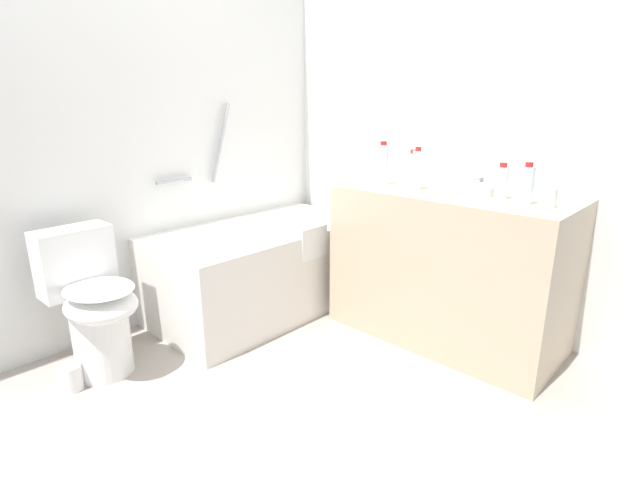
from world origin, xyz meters
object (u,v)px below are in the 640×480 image
water_bottle_1 (527,185)px  sink_basin (466,189)px  bathtub (262,265)px  toilet (94,305)px  water_bottle_2 (502,183)px  drinking_glass_0 (549,198)px  water_bottle_0 (417,170)px  water_bottle_3 (383,164)px  soap_dish (376,180)px  sink_faucet (480,184)px  toilet_paper_roll (70,377)px  water_bottle_4 (413,170)px

water_bottle_1 → sink_basin: bearing=79.3°
bathtub → toilet: bearing=178.4°
water_bottle_2 → drinking_glass_0: size_ratio=1.97×
water_bottle_0 → drinking_glass_0: 0.71m
toilet → water_bottle_3: water_bottle_3 is taller
soap_dish → sink_faucet: bearing=-72.5°
toilet → sink_basin: (1.55, -1.19, 0.53)m
sink_faucet → water_bottle_0: (-0.24, 0.27, 0.08)m
toilet → toilet_paper_roll: (-0.18, -0.07, -0.30)m
toilet → sink_faucet: bearing=53.3°
toilet → soap_dish: size_ratio=8.33×
sink_faucet → water_bottle_3: bearing=115.0°
bathtub → drinking_glass_0: (0.42, -1.60, 0.61)m
bathtub → water_bottle_2: 1.57m
bathtub → toilet_paper_roll: 1.28m
sink_faucet → soap_dish: 0.62m
toilet_paper_roll → bathtub: bearing=1.8°
sink_basin → soap_dish: size_ratio=3.17×
water_bottle_0 → drinking_glass_0: bearing=-88.6°
bathtub → water_bottle_4: 1.16m
soap_dish → water_bottle_2: bearing=-89.7°
water_bottle_1 → drinking_glass_0: bearing=-85.4°
water_bottle_1 → water_bottle_3: bearing=90.2°
toilet → sink_basin: bearing=50.4°
water_bottle_3 → sink_faucet: bearing=-65.0°
sink_faucet → water_bottle_2: water_bottle_2 is taller
toilet → water_bottle_3: 1.75m
bathtub → sink_faucet: bearing=-61.1°
water_bottle_1 → water_bottle_2: size_ratio=1.10×
water_bottle_3 → toilet_paper_roll: 2.00m
sink_faucet → water_bottle_2: 0.27m
bathtub → soap_dish: (0.46, -0.57, 0.58)m
sink_basin → water_bottle_3: size_ratio=1.12×
soap_dish → water_bottle_4: bearing=-87.1°
bathtub → toilet_paper_roll: bearing=-178.2°
bathtub → water_bottle_1: size_ratio=7.02×
bathtub → sink_faucet: 1.45m
sink_basin → water_bottle_3: bearing=97.4°
water_bottle_0 → water_bottle_2: size_ratio=1.29×
water_bottle_1 → toilet_paper_roll: water_bottle_1 is taller
sink_faucet → water_bottle_1: water_bottle_1 is taller
water_bottle_3 → soap_dish: size_ratio=2.84×
soap_dish → water_bottle_0: bearing=-99.8°
soap_dish → water_bottle_1: bearing=-92.9°
water_bottle_2 → toilet_paper_roll: 2.33m
water_bottle_2 → water_bottle_4: bearing=89.1°
water_bottle_4 → drinking_glass_0: 0.78m
drinking_glass_0 → toilet_paper_roll: bearing=137.1°
bathtub → water_bottle_2: (0.46, -1.35, 0.65)m
sink_faucet → drinking_glass_0: (-0.22, -0.44, 0.01)m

